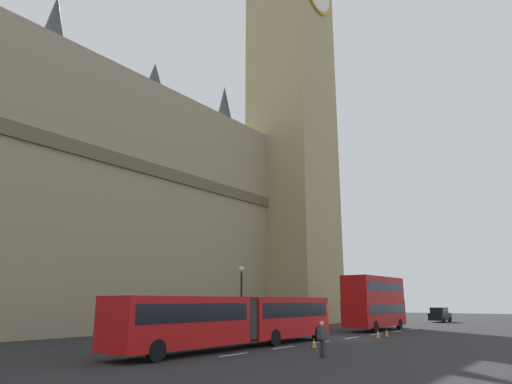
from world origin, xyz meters
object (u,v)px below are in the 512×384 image
articulated_bus (238,317)px  street_lamp (241,296)px  traffic_cone_east (387,333)px  pedestrian_near_cones (322,338)px  double_decker_bus (375,301)px  traffic_cone_west (314,343)px  traffic_cone_middle (378,334)px  clock_tower (291,58)px  sedan_lead (440,315)px

articulated_bus → street_lamp: (5.91, 4.51, 1.31)m
traffic_cone_east → pedestrian_near_cones: (-14.43, -2.42, 0.63)m
double_decker_bus → street_lamp: street_lamp is taller
pedestrian_near_cones → articulated_bus: bearing=79.9°
traffic_cone_west → traffic_cone_east: same height
double_decker_bus → traffic_cone_middle: 9.91m
clock_tower → articulated_bus: (-28.66, -13.99, -34.93)m
articulated_bus → street_lamp: bearing=37.3°
clock_tower → pedestrian_near_cones: (-29.76, -20.21, -35.77)m
clock_tower → traffic_cone_middle: 43.96m
clock_tower → double_decker_bus: bearing=-120.5°
pedestrian_near_cones → traffic_cone_east: bearing=9.5°
clock_tower → double_decker_bus: clock_tower is taller
articulated_bus → traffic_cone_middle: 12.29m
sedan_lead → traffic_cone_east: sedan_lead is taller
traffic_cone_west → traffic_cone_middle: (9.15, -0.12, 0.00)m
traffic_cone_west → traffic_cone_middle: same height
traffic_cone_east → pedestrian_near_cones: 14.65m
clock_tower → articulated_bus: clock_tower is taller
traffic_cone_west → pedestrian_near_cones: pedestrian_near_cones is taller
street_lamp → double_decker_bus: bearing=-17.2°
clock_tower → sedan_lead: bearing=-46.2°
traffic_cone_west → street_lamp: street_lamp is taller
articulated_bus → traffic_cone_east: bearing=-15.9°
double_decker_bus → traffic_cone_middle: bearing=-156.6°
articulated_bus → pedestrian_near_cones: (-1.10, -6.22, -0.83)m
clock_tower → traffic_cone_west: size_ratio=120.22×
clock_tower → traffic_cone_west: bearing=-146.0°
clock_tower → traffic_cone_west: 48.21m
articulated_bus → traffic_cone_middle: articulated_bus is taller
pedestrian_near_cones → traffic_cone_west: bearing=35.4°
clock_tower → sedan_lead: clock_tower is taller
double_decker_bus → pedestrian_near_cones: 22.47m
articulated_bus → traffic_cone_middle: size_ratio=30.58×
double_decker_bus → sedan_lead: double_decker_bus is taller
street_lamp → articulated_bus: bearing=-142.7°
articulated_bus → traffic_cone_west: size_ratio=30.58×
traffic_cone_east → street_lamp: street_lamp is taller
articulated_bus → traffic_cone_middle: bearing=-18.2°
traffic_cone_middle → street_lamp: size_ratio=0.11×
traffic_cone_east → street_lamp: size_ratio=0.11×
double_decker_bus → traffic_cone_middle: (-8.82, -3.81, -2.43)m
traffic_cone_east → street_lamp: 11.47m
traffic_cone_west → traffic_cone_middle: 9.15m
articulated_bus → street_lamp: size_ratio=3.37×
clock_tower → traffic_cone_west: (-26.21, -17.68, -36.40)m
traffic_cone_west → clock_tower: bearing=34.0°
clock_tower → traffic_cone_east: size_ratio=120.22×
clock_tower → traffic_cone_east: clock_tower is taller
traffic_cone_middle → traffic_cone_east: size_ratio=1.00×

